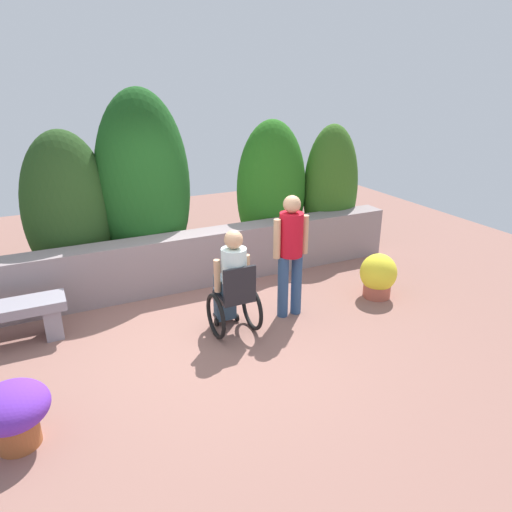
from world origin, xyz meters
The scene contains 7 objects.
ground_plane centered at (0.00, 0.00, 0.00)m, with size 13.63×13.63×0.00m, color #8D6156.
stone_retaining_wall centered at (0.00, 1.49, 0.41)m, with size 7.37×0.40×0.81m, color gray.
hedge_backdrop centered at (-0.15, 2.08, 1.24)m, with size 7.44×1.06×2.83m.
person_in_wheelchair centered at (0.31, -0.06, 0.62)m, with size 0.53×0.66×1.33m.
person_standing_companion centered at (1.15, 0.03, 0.93)m, with size 0.49×0.30×1.61m.
flower_pot_purple_near centered at (-2.10, -1.03, 0.34)m, with size 0.61×0.61×0.58m.
flower_pot_terracotta_by_wall centered at (2.55, -0.05, 0.32)m, with size 0.51×0.51×0.64m.
Camera 1 is at (-1.67, -4.81, 2.98)m, focal length 33.10 mm.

